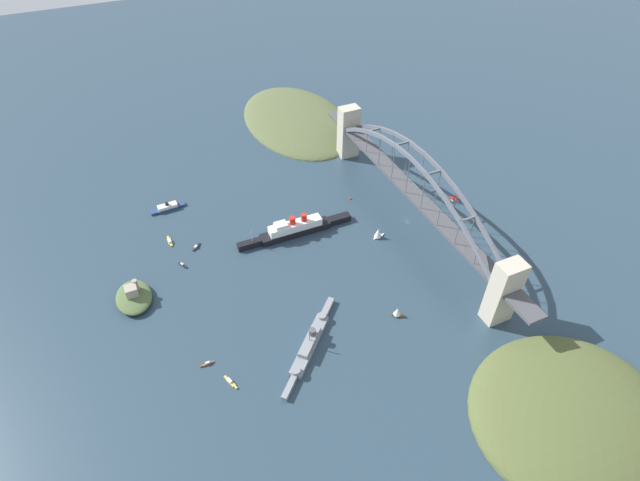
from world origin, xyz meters
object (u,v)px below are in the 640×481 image
object	(u,v)px
small_boat_2	(230,382)
small_boat_3	(183,265)
harbor_ferry_steamer	(167,207)
seaplane_taxiing_near_bridge	(454,199)
ocean_liner	(296,229)
small_boat_6	(196,247)
naval_cruiser	(310,343)
small_boat_5	(378,233)
small_boat_1	(207,364)
harbor_arch_bridge	(412,193)
fort_island_mid_harbor	(134,296)
channel_marker_buoy	(350,198)
small_boat_4	(170,241)
small_boat_0	(397,312)

from	to	relation	value
small_boat_2	small_boat_3	xyz separation A→B (m)	(110.77, 4.00, 0.02)
harbor_ferry_steamer	seaplane_taxiing_near_bridge	size ratio (longest dim) A/B	2.55
ocean_liner	small_boat_3	distance (m)	91.78
small_boat_3	small_boat_6	size ratio (longest dim) A/B	1.05
small_boat_3	ocean_liner	bearing A→B (deg)	-91.00
naval_cruiser	small_boat_5	distance (m)	116.87
small_boat_1	harbor_arch_bridge	bearing A→B (deg)	-70.23
naval_cruiser	harbor_ferry_steamer	size ratio (longest dim) A/B	2.07
naval_cruiser	small_boat_1	distance (m)	65.61
naval_cruiser	fort_island_mid_harbor	world-z (taller)	naval_cruiser
harbor_arch_bridge	channel_marker_buoy	bearing A→B (deg)	33.43
ocean_liner	harbor_arch_bridge	bearing A→B (deg)	-104.49
naval_cruiser	seaplane_taxiing_near_bridge	xyz separation A→B (m)	(88.15, -175.15, -0.94)
small_boat_4	channel_marker_buoy	distance (m)	155.66
small_boat_0	harbor_ferry_steamer	bearing A→B (deg)	33.34
naval_cruiser	small_boat_2	world-z (taller)	naval_cruiser
harbor_arch_bridge	small_boat_3	bearing A→B (deg)	82.18
small_boat_2	fort_island_mid_harbor	bearing A→B (deg)	24.95
harbor_arch_bridge	seaplane_taxiing_near_bridge	bearing A→B (deg)	-82.29
small_boat_2	small_boat_6	distance (m)	126.50
small_boat_2	small_boat_4	bearing A→B (deg)	2.97
harbor_arch_bridge	fort_island_mid_harbor	xyz separation A→B (m)	(4.97, 220.53, -24.66)
small_boat_6	channel_marker_buoy	world-z (taller)	channel_marker_buoy
harbor_arch_bridge	channel_marker_buoy	xyz separation A→B (m)	(45.90, 30.30, -27.46)
channel_marker_buoy	fort_island_mid_harbor	bearing A→B (deg)	102.14
small_boat_3	small_boat_4	distance (m)	30.63
harbor_arch_bridge	small_boat_4	distance (m)	195.75
harbor_ferry_steamer	fort_island_mid_harbor	size ratio (longest dim) A/B	0.87
small_boat_2	naval_cruiser	bearing A→B (deg)	-85.24
naval_cruiser	small_boat_4	xyz separation A→B (m)	(136.67, 61.93, -2.11)
seaplane_taxiing_near_bridge	harbor_ferry_steamer	bearing A→B (deg)	68.45
harbor_arch_bridge	small_boat_2	distance (m)	199.83
harbor_ferry_steamer	fort_island_mid_harbor	bearing A→B (deg)	155.69
small_boat_3	channel_marker_buoy	xyz separation A→B (m)	(20.86, -152.04, 0.34)
small_boat_2	small_boat_3	world-z (taller)	small_boat_3
ocean_liner	channel_marker_buoy	xyz separation A→B (m)	(22.46, -60.39, -4.23)
small_boat_1	small_boat_2	distance (m)	20.54
small_boat_3	small_boat_5	world-z (taller)	small_boat_5
fort_island_mid_harbor	small_boat_6	distance (m)	63.36
small_boat_2	small_boat_3	bearing A→B (deg)	2.07
fort_island_mid_harbor	small_boat_3	world-z (taller)	fort_island_mid_harbor
seaplane_taxiing_near_bridge	small_boat_4	xyz separation A→B (m)	(48.52, 237.08, -1.18)
small_boat_1	channel_marker_buoy	distance (m)	194.15
small_boat_1	ocean_liner	bearing A→B (deg)	-46.89
fort_island_mid_harbor	small_boat_6	world-z (taller)	fort_island_mid_harbor
naval_cruiser	small_boat_0	xyz separation A→B (m)	(-1.66, -63.94, 1.01)
seaplane_taxiing_near_bridge	small_boat_3	bearing A→B (deg)	85.58
channel_marker_buoy	small_boat_4	bearing A→B (deg)	86.47
seaplane_taxiing_near_bridge	small_boat_1	distance (m)	250.62
harbor_ferry_steamer	small_boat_5	xyz separation A→B (m)	(-105.66, -145.87, 2.79)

